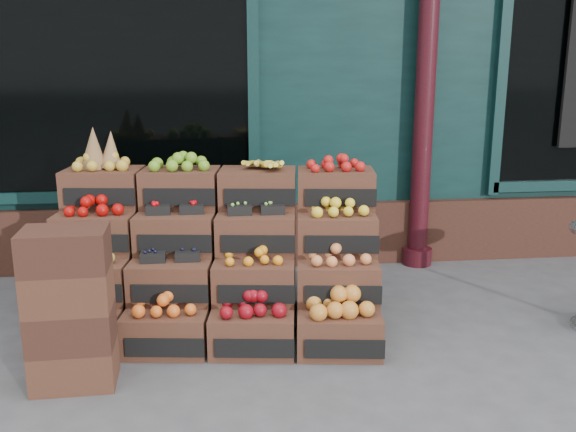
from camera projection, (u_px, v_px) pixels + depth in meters
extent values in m
plane|color=#4A4A4D|center=(331.00, 371.00, 4.08)|extent=(60.00, 60.00, 0.00)
cube|color=black|center=(265.00, 21.00, 8.51)|extent=(12.00, 6.00, 4.80)
cube|color=black|center=(291.00, 106.00, 5.89)|extent=(12.00, 0.12, 3.00)
cube|color=#391F16|center=(292.00, 234.00, 6.11)|extent=(12.00, 0.18, 0.60)
cube|color=black|center=(110.00, 79.00, 5.59)|extent=(2.40, 0.06, 2.00)
cylinder|color=#350C13|center=(425.00, 96.00, 5.80)|extent=(0.18, 0.18, 3.20)
cube|color=#4C2B1E|center=(81.00, 330.00, 4.36)|extent=(0.61, 0.46, 0.28)
cube|color=black|center=(71.00, 347.00, 4.16)|extent=(0.52, 0.08, 0.13)
cube|color=#531641|center=(79.00, 306.00, 4.31)|extent=(0.48, 0.35, 0.07)
cube|color=#4C2B1E|center=(167.00, 331.00, 4.34)|extent=(0.61, 0.46, 0.28)
cube|color=black|center=(160.00, 348.00, 4.15)|extent=(0.52, 0.08, 0.13)
cube|color=orange|center=(165.00, 304.00, 4.30)|extent=(0.48, 0.35, 0.10)
cube|color=#4C2B1E|center=(253.00, 331.00, 4.33)|extent=(0.61, 0.46, 0.28)
cube|color=black|center=(250.00, 349.00, 4.14)|extent=(0.52, 0.08, 0.13)
cube|color=maroon|center=(252.00, 304.00, 4.29)|extent=(0.48, 0.35, 0.11)
cube|color=#4C2B1E|center=(339.00, 332.00, 4.32)|extent=(0.61, 0.46, 0.28)
cube|color=black|center=(341.00, 349.00, 4.13)|extent=(0.52, 0.08, 0.13)
cube|color=orange|center=(340.00, 303.00, 4.27)|extent=(0.48, 0.35, 0.13)
cube|color=#4C2B1E|center=(89.00, 279.00, 4.52)|extent=(0.61, 0.46, 0.28)
cube|color=black|center=(80.00, 293.00, 4.32)|extent=(0.52, 0.08, 0.13)
cube|color=olive|center=(87.00, 254.00, 4.47)|extent=(0.48, 0.35, 0.10)
cube|color=#4C2B1E|center=(172.00, 280.00, 4.51)|extent=(0.61, 0.46, 0.28)
cube|color=black|center=(166.00, 294.00, 4.31)|extent=(0.52, 0.08, 0.13)
cube|color=black|center=(171.00, 258.00, 4.47)|extent=(0.48, 0.35, 0.03)
cube|color=#4C2B1E|center=(254.00, 280.00, 4.50)|extent=(0.61, 0.46, 0.28)
cube|color=black|center=(252.00, 295.00, 4.30)|extent=(0.52, 0.08, 0.13)
cube|color=orange|center=(254.00, 256.00, 4.45)|extent=(0.48, 0.35, 0.08)
cube|color=#4C2B1E|center=(338.00, 281.00, 4.49)|extent=(0.61, 0.46, 0.28)
cube|color=black|center=(339.00, 295.00, 4.29)|extent=(0.52, 0.08, 0.13)
cube|color=#E27E46|center=(338.00, 255.00, 4.44)|extent=(0.48, 0.35, 0.09)
cube|color=#4C2B1E|center=(97.00, 232.00, 4.68)|extent=(0.61, 0.46, 0.28)
cube|color=black|center=(88.00, 243.00, 4.49)|extent=(0.52, 0.08, 0.13)
cube|color=#A10906|center=(95.00, 207.00, 4.63)|extent=(0.48, 0.35, 0.10)
cube|color=#4C2B1E|center=(176.00, 232.00, 4.67)|extent=(0.61, 0.46, 0.28)
cube|color=black|center=(171.00, 244.00, 4.47)|extent=(0.52, 0.08, 0.13)
cube|color=red|center=(175.00, 211.00, 4.63)|extent=(0.48, 0.35, 0.04)
cube|color=#4C2B1E|center=(256.00, 232.00, 4.66)|extent=(0.61, 0.46, 0.28)
cube|color=black|center=(254.00, 244.00, 4.46)|extent=(0.52, 0.08, 0.13)
cube|color=#70A644|center=(256.00, 211.00, 4.62)|extent=(0.48, 0.35, 0.03)
cube|color=#4C2B1E|center=(337.00, 233.00, 4.65)|extent=(0.61, 0.46, 0.28)
cube|color=black|center=(338.00, 245.00, 4.45)|extent=(0.52, 0.08, 0.13)
cube|color=yellow|center=(337.00, 208.00, 4.60)|extent=(0.48, 0.35, 0.09)
cube|color=#4C2B1E|center=(104.00, 187.00, 4.84)|extent=(0.61, 0.46, 0.28)
cube|color=black|center=(95.00, 197.00, 4.65)|extent=(0.52, 0.08, 0.13)
cube|color=gold|center=(102.00, 163.00, 4.80)|extent=(0.48, 0.35, 0.10)
cube|color=#4C2B1E|center=(181.00, 188.00, 4.83)|extent=(0.61, 0.46, 0.28)
cube|color=black|center=(176.00, 197.00, 4.64)|extent=(0.52, 0.08, 0.13)
cube|color=#689E23|center=(180.00, 163.00, 4.79)|extent=(0.48, 0.35, 0.10)
cube|color=#4C2B1E|center=(258.00, 188.00, 4.82)|extent=(0.61, 0.46, 0.28)
cube|color=black|center=(256.00, 198.00, 4.63)|extent=(0.52, 0.08, 0.13)
cube|color=gold|center=(258.00, 164.00, 4.78)|extent=(0.48, 0.35, 0.09)
cube|color=#4C2B1E|center=(336.00, 188.00, 4.81)|extent=(0.61, 0.46, 0.28)
cube|color=black|center=(337.00, 198.00, 4.62)|extent=(0.52, 0.08, 0.13)
cube|color=red|center=(336.00, 164.00, 4.77)|extent=(0.48, 0.35, 0.08)
cube|color=#391F16|center=(214.00, 317.00, 4.57)|extent=(2.35, 0.69, 0.28)
cube|color=#391F16|center=(218.00, 287.00, 4.77)|extent=(2.35, 0.69, 0.56)
cube|color=#391F16|center=(221.00, 259.00, 4.96)|extent=(2.35, 0.69, 0.84)
cone|color=olive|center=(93.00, 148.00, 4.76)|extent=(0.19, 0.19, 0.32)
cone|color=olive|center=(111.00, 149.00, 4.82)|extent=(0.17, 0.17, 0.28)
cube|color=#4C2B1E|center=(75.00, 365.00, 3.90)|extent=(0.50, 0.36, 0.24)
cube|color=#391F16|center=(72.00, 328.00, 3.84)|extent=(0.50, 0.36, 0.24)
cube|color=#4C2B1E|center=(68.00, 289.00, 3.78)|extent=(0.50, 0.36, 0.24)
cube|color=#391F16|center=(65.00, 250.00, 3.72)|extent=(0.50, 0.36, 0.24)
imported|color=#185729|center=(78.00, 146.00, 6.48)|extent=(0.89, 0.72, 2.12)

